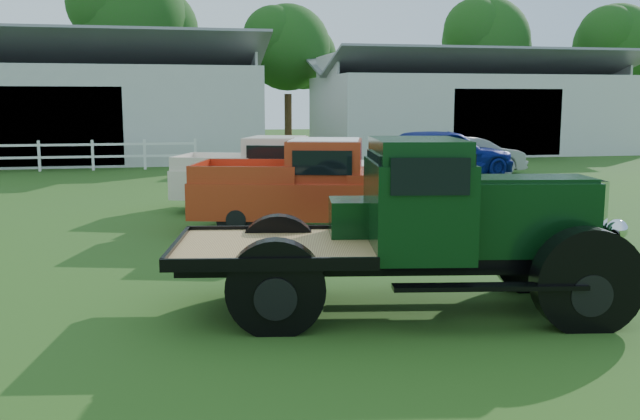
{
  "coord_description": "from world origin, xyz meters",
  "views": [
    {
      "loc": [
        -2.05,
        -9.39,
        2.7
      ],
      "look_at": [
        0.2,
        1.2,
        1.05
      ],
      "focal_mm": 40.0,
      "sensor_mm": 36.0,
      "label": 1
    }
  ],
  "objects": [
    {
      "name": "shed_left",
      "position": [
        -7.0,
        26.0,
        2.8
      ],
      "size": [
        18.8,
        10.2,
        5.6
      ],
      "primitive_type": null,
      "color": "#9E9E9D",
      "rests_on": "ground"
    },
    {
      "name": "ground",
      "position": [
        0.0,
        0.0,
        0.0
      ],
      "size": [
        120.0,
        120.0,
        0.0
      ],
      "primitive_type": "plane",
      "color": "#2B4F1D"
    },
    {
      "name": "white_pickup",
      "position": [
        0.44,
        8.0,
        0.9
      ],
      "size": [
        5.28,
        3.5,
        1.81
      ],
      "primitive_type": null,
      "rotation": [
        0.0,
        0.0,
        -0.36
      ],
      "color": "beige",
      "rests_on": "ground"
    },
    {
      "name": "fence_rail",
      "position": [
        -8.0,
        20.0,
        0.6
      ],
      "size": [
        14.2,
        0.16,
        1.2
      ],
      "primitive_type": null,
      "color": "white",
      "rests_on": "ground"
    },
    {
      "name": "misc_car_grey",
      "position": [
        8.82,
        15.26,
        0.71
      ],
      "size": [
        4.48,
        2.25,
        1.41
      ],
      "primitive_type": "imported",
      "rotation": [
        0.0,
        0.0,
        1.75
      ],
      "color": "gray",
      "rests_on": "ground"
    },
    {
      "name": "misc_car_blue",
      "position": [
        7.44,
        14.45,
        0.9
      ],
      "size": [
        5.6,
        3.2,
        1.79
      ],
      "primitive_type": "imported",
      "rotation": [
        0.0,
        0.0,
        1.79
      ],
      "color": "navy",
      "rests_on": "ground"
    },
    {
      "name": "tree_e",
      "position": [
        26.0,
        32.0,
        4.75
      ],
      "size": [
        5.7,
        5.7,
        9.5
      ],
      "primitive_type": null,
      "color": "#165210",
      "rests_on": "ground"
    },
    {
      "name": "vintage_flatbed",
      "position": [
        0.93,
        -0.79,
        1.12
      ],
      "size": [
        5.94,
        3.16,
        2.24
      ],
      "primitive_type": null,
      "rotation": [
        0.0,
        0.0,
        -0.17
      ],
      "color": "black",
      "rests_on": "ground"
    },
    {
      "name": "red_pickup",
      "position": [
        0.99,
        4.93,
        0.98
      ],
      "size": [
        5.74,
        3.48,
        1.96
      ],
      "primitive_type": null,
      "rotation": [
        0.0,
        0.0,
        -0.28
      ],
      "color": "#AC3017",
      "rests_on": "ground"
    },
    {
      "name": "tree_c",
      "position": [
        5.0,
        33.0,
        4.5
      ],
      "size": [
        5.4,
        5.4,
        9.0
      ],
      "primitive_type": null,
      "color": "#165210",
      "rests_on": "ground"
    },
    {
      "name": "tree_d",
      "position": [
        18.0,
        34.0,
        5.0
      ],
      "size": [
        6.0,
        6.0,
        10.0
      ],
      "primitive_type": null,
      "color": "#165210",
      "rests_on": "ground"
    },
    {
      "name": "shed_right",
      "position": [
        14.0,
        27.0,
        2.6
      ],
      "size": [
        16.8,
        9.2,
        5.2
      ],
      "primitive_type": null,
      "color": "#9E9E9D",
      "rests_on": "ground"
    },
    {
      "name": "tree_b",
      "position": [
        -4.0,
        34.0,
        5.75
      ],
      "size": [
        6.9,
        6.9,
        11.5
      ],
      "primitive_type": null,
      "color": "#165210",
      "rests_on": "ground"
    }
  ]
}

